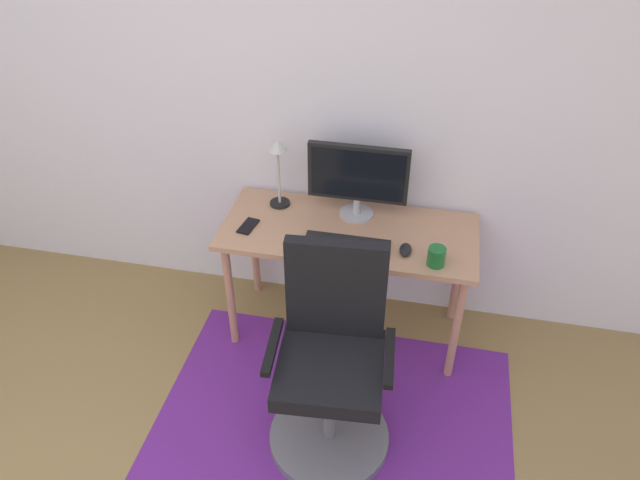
# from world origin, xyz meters

# --- Properties ---
(wall_back) EXTENTS (6.00, 0.10, 2.60)m
(wall_back) POSITION_xyz_m (0.00, 2.20, 1.30)
(wall_back) COLOR white
(wall_back) RESTS_ON ground
(area_rug) EXTENTS (1.75, 1.31, 0.01)m
(area_rug) POSITION_xyz_m (0.54, 1.18, 0.00)
(area_rug) COLOR #682586
(area_rug) RESTS_ON ground
(desk) EXTENTS (1.32, 0.57, 0.71)m
(desk) POSITION_xyz_m (0.49, 1.84, 0.63)
(desk) COLOR tan
(desk) RESTS_ON ground
(monitor) EXTENTS (0.52, 0.18, 0.41)m
(monitor) POSITION_xyz_m (0.50, 1.99, 0.95)
(monitor) COLOR #B2B2B7
(monitor) RESTS_ON desk
(keyboard) EXTENTS (0.43, 0.13, 0.02)m
(keyboard) POSITION_xyz_m (0.50, 1.71, 0.72)
(keyboard) COLOR black
(keyboard) RESTS_ON desk
(computer_mouse) EXTENTS (0.06, 0.10, 0.03)m
(computer_mouse) POSITION_xyz_m (0.79, 1.71, 0.73)
(computer_mouse) COLOR black
(computer_mouse) RESTS_ON desk
(coffee_cup) EXTENTS (0.09, 0.09, 0.10)m
(coffee_cup) POSITION_xyz_m (0.94, 1.65, 0.76)
(coffee_cup) COLOR #196328
(coffee_cup) RESTS_ON desk
(cell_phone) EXTENTS (0.09, 0.15, 0.01)m
(cell_phone) POSITION_xyz_m (-0.03, 1.76, 0.72)
(cell_phone) COLOR black
(cell_phone) RESTS_ON desk
(desk_lamp) EXTENTS (0.11, 0.11, 0.39)m
(desk_lamp) POSITION_xyz_m (0.08, 2.00, 0.98)
(desk_lamp) COLOR black
(desk_lamp) RESTS_ON desk
(office_chair) EXTENTS (0.58, 0.58, 1.06)m
(office_chair) POSITION_xyz_m (0.54, 1.13, 0.42)
(office_chair) COLOR slate
(office_chair) RESTS_ON ground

